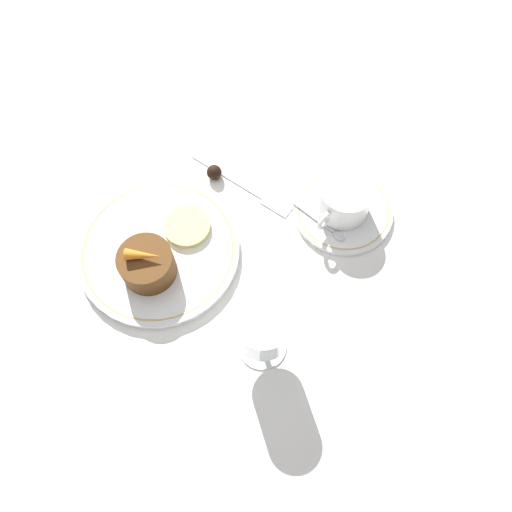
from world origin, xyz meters
name	(u,v)px	position (x,y,z in m)	size (l,w,h in m)	color
ground_plane	(170,270)	(0.00, 0.00, 0.00)	(3.00, 3.00, 0.00)	white
dinner_plate	(159,250)	(-0.01, -0.03, 0.01)	(0.25, 0.25, 0.01)	white
saucer	(343,210)	(-0.25, 0.14, 0.01)	(0.16, 0.16, 0.01)	white
coffee_cup	(344,199)	(-0.25, 0.14, 0.04)	(0.11, 0.08, 0.06)	white
spoon	(324,225)	(-0.21, 0.14, 0.01)	(0.02, 0.10, 0.00)	silver
wine_glass	(264,328)	(0.00, 0.18, 0.08)	(0.07, 0.07, 0.12)	silver
fork	(251,190)	(-0.19, 0.00, 0.00)	(0.03, 0.19, 0.01)	silver
dessert_cake	(147,264)	(0.02, -0.02, 0.04)	(0.08, 0.08, 0.05)	#563314
carrot_garnish	(143,255)	(0.02, -0.02, 0.07)	(0.04, 0.05, 0.02)	orange
pineapple_slice	(187,226)	(-0.07, -0.02, 0.02)	(0.07, 0.07, 0.01)	#EFE075
chocolate_truffle	(214,172)	(-0.17, -0.06, 0.01)	(0.02, 0.02, 0.02)	black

